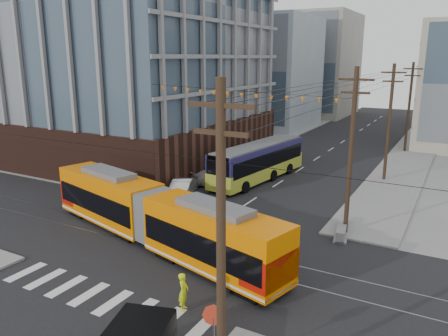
# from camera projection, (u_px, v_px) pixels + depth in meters

# --- Properties ---
(ground) EXTENTS (160.00, 160.00, 0.00)m
(ground) POSITION_uv_depth(u_px,v_px,m) (140.00, 273.00, 24.03)
(ground) COLOR slate
(office_building) EXTENTS (30.00, 25.00, 28.60)m
(office_building) POSITION_uv_depth(u_px,v_px,m) (114.00, 33.00, 50.33)
(office_building) COLOR #381E16
(office_building) RESTS_ON ground
(bg_bldg_nw_near) EXTENTS (18.00, 16.00, 18.00)m
(bg_bldg_nw_near) POSITION_uv_depth(u_px,v_px,m) (258.00, 73.00, 73.88)
(bg_bldg_nw_near) COLOR #8C99A5
(bg_bldg_nw_near) RESTS_ON ground
(bg_bldg_nw_far) EXTENTS (16.00, 18.00, 20.00)m
(bg_bldg_nw_far) POSITION_uv_depth(u_px,v_px,m) (312.00, 65.00, 89.17)
(bg_bldg_nw_far) COLOR gray
(bg_bldg_nw_far) RESTS_ON ground
(utility_pole_near) EXTENTS (0.30, 0.30, 11.00)m
(utility_pole_near) POSITION_uv_depth(u_px,v_px,m) (221.00, 257.00, 13.59)
(utility_pole_near) COLOR black
(utility_pole_near) RESTS_ON ground
(utility_pole_far) EXTENTS (0.30, 0.30, 11.00)m
(utility_pole_far) POSITION_uv_depth(u_px,v_px,m) (421.00, 98.00, 66.15)
(utility_pole_far) COLOR black
(utility_pole_far) RESTS_ON ground
(streetcar) EXTENTS (19.68, 7.62, 3.78)m
(streetcar) POSITION_uv_depth(u_px,v_px,m) (156.00, 216.00, 27.28)
(streetcar) COLOR #DF6C00
(streetcar) RESTS_ON ground
(city_bus) EXTENTS (4.46, 13.11, 3.64)m
(city_bus) POSITION_uv_depth(u_px,v_px,m) (258.00, 162.00, 41.85)
(city_bus) COLOR #1F1B48
(city_bus) RESTS_ON ground
(parked_car_silver) EXTENTS (3.16, 4.96, 1.54)m
(parked_car_silver) POSITION_uv_depth(u_px,v_px,m) (184.00, 186.00, 37.59)
(parked_car_silver) COLOR silver
(parked_car_silver) RESTS_ON ground
(parked_car_white) EXTENTS (3.45, 4.77, 1.28)m
(parked_car_white) POSITION_uv_depth(u_px,v_px,m) (213.00, 176.00, 41.09)
(parked_car_white) COLOR beige
(parked_car_white) RESTS_ON ground
(parked_car_grey) EXTENTS (2.47, 4.96, 1.35)m
(parked_car_grey) POSITION_uv_depth(u_px,v_px,m) (238.00, 162.00, 46.74)
(parked_car_grey) COLOR #454748
(parked_car_grey) RESTS_ON ground
(pedestrian) EXTENTS (0.67, 0.80, 1.87)m
(pedestrian) POSITION_uv_depth(u_px,v_px,m) (184.00, 292.00, 20.30)
(pedestrian) COLOR #D0E311
(pedestrian) RESTS_ON ground
(jersey_barrier) EXTENTS (1.45, 3.81, 0.74)m
(jersey_barrier) POSITION_uv_depth(u_px,v_px,m) (342.00, 228.00, 29.35)
(jersey_barrier) COLOR slate
(jersey_barrier) RESTS_ON ground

